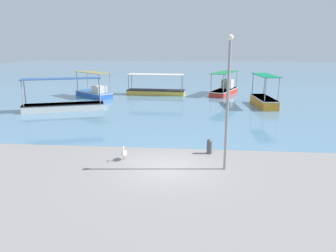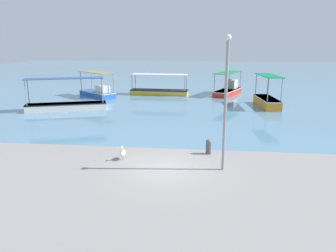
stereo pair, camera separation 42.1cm
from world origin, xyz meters
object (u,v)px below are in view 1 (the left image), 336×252
fishing_boat_center (64,105)px  lamp_post (228,97)px  pelican (124,153)px  fishing_boat_outer (95,92)px  fishing_boat_near_left (225,89)px  mooring_bollard (209,146)px  fishing_boat_far_left (156,91)px  fishing_boat_far_right (264,100)px

fishing_boat_center → lamp_post: (13.26, -12.71, 2.97)m
pelican → fishing_boat_outer: bearing=111.5°
fishing_boat_near_left → fishing_boat_outer: bearing=-166.7°
fishing_boat_outer → lamp_post: 24.21m
pelican → mooring_bollard: (4.45, 1.42, 0.07)m
fishing_boat_far_left → lamp_post: bearing=-74.7°
fishing_boat_outer → fishing_boat_far_left: (6.57, 2.49, -0.11)m
fishing_boat_far_right → pelican: 18.68m
fishing_boat_near_left → pelican: size_ratio=7.17×
fishing_boat_near_left → lamp_post: (-1.79, -23.78, 2.89)m
fishing_boat_outer → fishing_boat_near_left: 15.02m
fishing_boat_far_left → fishing_boat_center: fishing_boat_center is taller
fishing_boat_center → fishing_boat_outer: bearing=86.7°
fishing_boat_near_left → lamp_post: 24.02m
fishing_boat_far_left → fishing_boat_near_left: fishing_boat_near_left is taller
mooring_bollard → lamp_post: bearing=-73.2°
lamp_post → fishing_boat_outer: bearing=122.2°
fishing_boat_far_right → fishing_boat_near_left: (-3.15, 7.23, 0.02)m
fishing_boat_outer → pelican: bearing=-68.5°
fishing_boat_center → fishing_boat_near_left: size_ratio=1.22×
pelican → mooring_bollard: size_ratio=0.97×
fishing_boat_outer → fishing_boat_far_left: bearing=20.8°
mooring_bollard → fishing_boat_center: bearing=140.2°
fishing_boat_outer → mooring_bollard: bearing=-56.1°
mooring_bollard → fishing_boat_far_left: bearing=105.2°
fishing_boat_center → fishing_boat_near_left: 18.68m
fishing_boat_far_left → fishing_boat_outer: bearing=-159.2°
fishing_boat_center → pelican: fishing_boat_center is taller
fishing_boat_far_right → lamp_post: size_ratio=0.80×
fishing_boat_outer → pelican: (7.71, -19.52, -0.21)m
fishing_boat_center → mooring_bollard: (12.59, -10.49, -0.10)m
fishing_boat_far_left → lamp_post: size_ratio=1.08×
fishing_boat_far_right → mooring_bollard: fishing_boat_far_right is taller
fishing_boat_far_left → fishing_boat_near_left: (8.04, 0.95, 0.15)m
fishing_boat_center → lamp_post: size_ratio=1.12×
fishing_boat_outer → pelican: fishing_boat_outer is taller
fishing_boat_far_right → pelican: size_ratio=6.24×
fishing_boat_near_left → mooring_bollard: (-2.46, -21.55, -0.18)m
pelican → mooring_bollard: mooring_bollard is taller
fishing_boat_far_right → fishing_boat_center: (-18.20, -3.83, -0.06)m
fishing_boat_far_right → fishing_boat_near_left: fishing_boat_far_right is taller
fishing_boat_center → pelican: bearing=-55.6°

